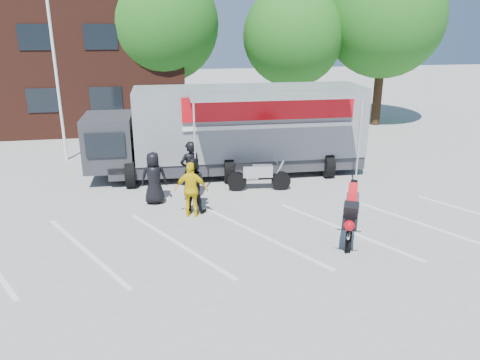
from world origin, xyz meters
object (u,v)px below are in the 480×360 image
object	(u,v)px
transporter_truck	(237,173)
parked_motorcycle	(259,190)
spectator_hivis	(192,190)
stunt_bike_rider	(349,240)
spectator_leather_c	(192,185)
spectator_leather_b	(191,171)
tree_right	(385,18)
spectator_leather_a	(154,178)
tree_mid	(293,36)
flagpole	(59,39)
tree_left	(161,24)

from	to	relation	value
transporter_truck	parked_motorcycle	size ratio (longest dim) A/B	4.62
spectator_hivis	stunt_bike_rider	bearing A→B (deg)	164.19
spectator_leather_c	spectator_leather_b	bearing A→B (deg)	-76.82
tree_right	spectator_leather_a	xyz separation A→B (m)	(-12.75, -10.37, -5.01)
stunt_bike_rider	spectator_hivis	distance (m)	4.86
parked_motorcycle	transporter_truck	bearing A→B (deg)	18.15
tree_mid	tree_right	xyz separation A→B (m)	(5.00, -0.50, 0.93)
tree_right	transporter_truck	size ratio (longest dim) A/B	0.86
tree_mid	parked_motorcycle	world-z (taller)	tree_mid
spectator_leather_c	spectator_hivis	bearing A→B (deg)	97.08
spectator_leather_b	spectator_leather_c	bearing A→B (deg)	66.10
flagpole	tree_mid	bearing A→B (deg)	23.97
tree_mid	spectator_leather_b	xyz separation A→B (m)	(-6.55, -10.70, -3.94)
tree_mid	spectator_leather_c	xyz separation A→B (m)	(-6.58, -11.82, -4.06)
tree_right	parked_motorcycle	distance (m)	14.60
transporter_truck	spectator_leather_b	world-z (taller)	spectator_leather_b
tree_mid	tree_left	bearing A→B (deg)	171.87
tree_right	spectator_hivis	distance (m)	17.24
tree_mid	transporter_truck	xyz separation A→B (m)	(-4.54, -8.18, -4.94)
transporter_truck	tree_right	bearing A→B (deg)	39.99
flagpole	tree_left	size ratio (longest dim) A/B	0.93
stunt_bike_rider	spectator_leather_c	bearing A→B (deg)	171.08
transporter_truck	spectator_leather_a	xyz separation A→B (m)	(-3.22, -2.69, 0.87)
flagpole	tree_right	xyz separation A→B (m)	(16.24, 4.50, 0.82)
flagpole	stunt_bike_rider	xyz separation A→B (m)	(8.71, -9.66, -5.05)
tree_right	transporter_truck	bearing A→B (deg)	-141.17
tree_right	transporter_truck	xyz separation A→B (m)	(-9.54, -7.68, -5.88)
tree_right	parked_motorcycle	xyz separation A→B (m)	(-9.11, -9.78, -5.88)
transporter_truck	stunt_bike_rider	bearing A→B (deg)	-71.71
tree_left	transporter_truck	world-z (taller)	tree_left
tree_mid	spectator_leather_a	bearing A→B (deg)	-125.51
transporter_truck	spectator_hivis	world-z (taller)	spectator_hivis
transporter_truck	tree_mid	bearing A→B (deg)	62.13
parked_motorcycle	spectator_hivis	size ratio (longest dim) A/B	1.32
flagpole	spectator_leather_c	bearing A→B (deg)	-55.66
spectator_leather_a	spectator_hivis	distance (m)	1.73
transporter_truck	spectator_leather_c	xyz separation A→B (m)	(-2.05, -3.64, 0.88)
spectator_leather_c	spectator_leather_a	bearing A→B (deg)	-24.11
flagpole	spectator_leather_b	bearing A→B (deg)	-50.50
stunt_bike_rider	tree_left	bearing A→B (deg)	132.07
stunt_bike_rider	spectator_leather_b	xyz separation A→B (m)	(-4.01, 3.96, 1.00)
flagpole	transporter_truck	xyz separation A→B (m)	(6.71, -3.18, -5.05)
spectator_leather_c	flagpole	bearing A→B (deg)	-40.49
stunt_bike_rider	tree_mid	bearing A→B (deg)	106.35
spectator_leather_b	parked_motorcycle	bearing A→B (deg)	167.79
parked_motorcycle	tree_right	bearing A→B (deg)	-36.33
tree_mid	spectator_leather_a	distance (m)	13.96
flagpole	tree_right	distance (m)	16.88
parked_motorcycle	tree_left	bearing A→B (deg)	21.00
spectator_leather_a	spectator_leather_c	size ratio (longest dim) A/B	0.98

